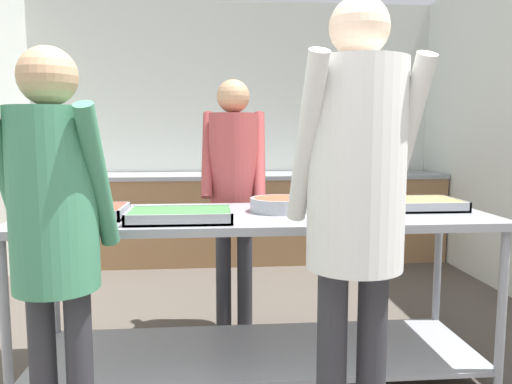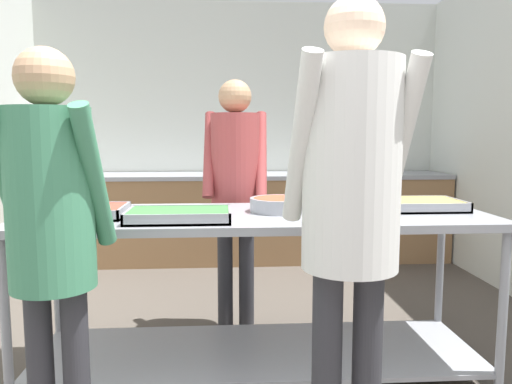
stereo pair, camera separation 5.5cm
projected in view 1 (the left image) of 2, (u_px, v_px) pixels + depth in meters
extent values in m
cube|color=silver|center=(235.00, 130.00, 5.33)|extent=(4.31, 0.06, 2.65)
cube|color=olive|center=(237.00, 219.00, 5.07)|extent=(4.15, 0.62, 0.84)
cube|color=gray|center=(236.00, 176.00, 5.02)|extent=(4.15, 0.65, 0.04)
cube|color=black|center=(199.00, 175.00, 4.99)|extent=(0.55, 0.45, 0.02)
cube|color=gray|center=(258.00, 217.00, 2.59)|extent=(2.40, 0.79, 0.04)
cube|color=gray|center=(258.00, 352.00, 2.68)|extent=(2.32, 0.71, 0.02)
cylinder|color=gray|center=(6.00, 332.00, 2.20)|extent=(0.04, 0.04, 0.83)
cylinder|color=gray|center=(502.00, 315.00, 2.40)|extent=(0.04, 0.04, 0.83)
cylinder|color=gray|center=(55.00, 284.00, 2.88)|extent=(0.04, 0.04, 0.83)
cylinder|color=gray|center=(437.00, 275.00, 3.08)|extent=(0.04, 0.04, 0.83)
cube|color=gray|center=(80.00, 216.00, 2.46)|extent=(0.45, 0.33, 0.01)
cube|color=#B23D2D|center=(79.00, 211.00, 2.46)|extent=(0.42, 0.30, 0.04)
cube|color=gray|center=(71.00, 217.00, 2.30)|extent=(0.45, 0.01, 0.05)
cube|color=gray|center=(87.00, 207.00, 2.61)|extent=(0.45, 0.01, 0.05)
cube|color=gray|center=(34.00, 213.00, 2.44)|extent=(0.01, 0.33, 0.05)
cube|color=gray|center=(124.00, 211.00, 2.48)|extent=(0.01, 0.33, 0.05)
cube|color=gray|center=(181.00, 220.00, 2.36)|extent=(0.49, 0.31, 0.01)
cube|color=#387A38|center=(180.00, 214.00, 2.36)|extent=(0.47, 0.28, 0.04)
cube|color=gray|center=(178.00, 221.00, 2.21)|extent=(0.49, 0.01, 0.05)
cube|color=gray|center=(182.00, 210.00, 2.50)|extent=(0.49, 0.01, 0.05)
cube|color=gray|center=(129.00, 216.00, 2.34)|extent=(0.01, 0.31, 0.05)
cube|color=gray|center=(231.00, 215.00, 2.38)|extent=(0.01, 0.31, 0.05)
cylinder|color=gray|center=(280.00, 205.00, 2.65)|extent=(0.32, 0.32, 0.07)
cylinder|color=#B7472D|center=(280.00, 199.00, 2.64)|extent=(0.28, 0.28, 0.01)
cylinder|color=black|center=(322.00, 199.00, 2.66)|extent=(0.14, 0.02, 0.02)
cylinder|color=white|center=(348.00, 208.00, 2.72)|extent=(0.23, 0.23, 0.01)
cylinder|color=white|center=(348.00, 206.00, 2.72)|extent=(0.23, 0.23, 0.01)
cylinder|color=white|center=(348.00, 204.00, 2.72)|extent=(0.23, 0.23, 0.01)
cylinder|color=white|center=(348.00, 202.00, 2.72)|extent=(0.23, 0.23, 0.01)
cylinder|color=white|center=(348.00, 200.00, 2.72)|extent=(0.23, 0.23, 0.01)
cube|color=gray|center=(416.00, 208.00, 2.74)|extent=(0.46, 0.34, 0.01)
cube|color=gold|center=(416.00, 203.00, 2.74)|extent=(0.43, 0.31, 0.04)
cube|color=gray|center=(429.00, 208.00, 2.58)|extent=(0.46, 0.01, 0.05)
cube|color=gray|center=(405.00, 200.00, 2.90)|extent=(0.46, 0.01, 0.05)
cube|color=gray|center=(377.00, 204.00, 2.72)|extent=(0.01, 0.34, 0.05)
cube|color=gray|center=(455.00, 203.00, 2.76)|extent=(0.01, 0.34, 0.05)
cylinder|color=#2D2D33|center=(44.00, 381.00, 1.88)|extent=(0.10, 0.10, 0.72)
cylinder|color=#2D2D33|center=(80.00, 381.00, 1.88)|extent=(0.10, 0.10, 0.72)
cylinder|color=#3D7F5B|center=(7.00, 178.00, 1.79)|extent=(0.10, 0.31, 0.54)
cylinder|color=#3D7F5B|center=(98.00, 178.00, 1.78)|extent=(0.10, 0.31, 0.54)
cylinder|color=#3D7F5B|center=(53.00, 199.00, 1.80)|extent=(0.31, 0.31, 0.66)
sphere|color=tan|center=(48.00, 76.00, 1.75)|extent=(0.21, 0.21, 0.21)
cylinder|color=#2D2D33|center=(331.00, 374.00, 1.84)|extent=(0.11, 0.11, 0.80)
cylinder|color=#2D2D33|center=(371.00, 371.00, 1.87)|extent=(0.11, 0.11, 0.80)
cylinder|color=silver|center=(307.00, 141.00, 1.72)|extent=(0.10, 0.33, 0.60)
cylinder|color=silver|center=(405.00, 141.00, 1.79)|extent=(0.10, 0.33, 0.60)
cylinder|color=silver|center=(356.00, 165.00, 1.76)|extent=(0.35, 0.35, 0.74)
sphere|color=beige|center=(359.00, 27.00, 1.71)|extent=(0.21, 0.21, 0.21)
cylinder|color=#2D2D33|center=(245.00, 274.00, 3.27)|extent=(0.10, 0.10, 0.73)
cylinder|color=#2D2D33|center=(223.00, 274.00, 3.27)|extent=(0.10, 0.10, 0.73)
cylinder|color=#993D3D|center=(259.00, 154.00, 3.18)|extent=(0.09, 0.31, 0.55)
cylinder|color=#993D3D|center=(207.00, 154.00, 3.18)|extent=(0.09, 0.31, 0.55)
cylinder|color=#993D3D|center=(234.00, 167.00, 3.19)|extent=(0.31, 0.31, 0.68)
sphere|color=tan|center=(233.00, 96.00, 3.14)|extent=(0.21, 0.21, 0.21)
cylinder|color=silver|center=(344.00, 164.00, 5.11)|extent=(0.08, 0.08, 0.19)
cone|color=silver|center=(344.00, 151.00, 5.09)|extent=(0.07, 0.07, 0.07)
cylinder|color=black|center=(344.00, 146.00, 5.09)|extent=(0.03, 0.03, 0.02)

